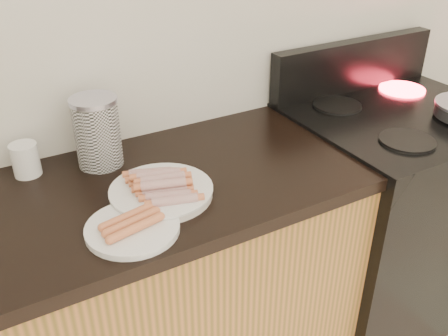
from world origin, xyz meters
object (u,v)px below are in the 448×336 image
side_plate (133,228)px  main_plate (161,193)px  canister (97,132)px  mug (25,160)px  stove (384,216)px

side_plate → main_plate: bearing=41.7°
canister → mug: size_ratio=2.18×
side_plate → mug: (-0.17, 0.41, 0.04)m
canister → mug: canister is taller
canister → mug: bearing=168.0°
stove → canister: canister is taller
stove → main_plate: bearing=-176.8°
main_plate → canister: 0.29m
side_plate → canister: (0.04, 0.37, 0.10)m
main_plate → side_plate: size_ratio=1.20×
main_plate → mug: size_ratio=2.85×
mug → side_plate: bearing=-67.9°
main_plate → side_plate: 0.17m
main_plate → mug: bearing=134.2°
main_plate → side_plate: (-0.12, -0.11, -0.00)m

